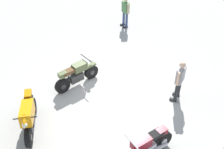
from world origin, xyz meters
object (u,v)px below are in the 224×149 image
person_in_gray_shirt (180,79)px  person_in_green_shirt (125,10)px  motorcycle_orange_sportbike (29,115)px  motorcycle_olive_vintage (77,75)px  motorcycle_maroon_cruiser (145,147)px

person_in_gray_shirt → person_in_green_shirt: bearing=-44.3°
person_in_gray_shirt → motorcycle_orange_sportbike: bearing=44.6°
motorcycle_olive_vintage → person_in_green_shirt: person_in_green_shirt is taller
motorcycle_orange_sportbike → person_in_green_shirt: bearing=145.7°
motorcycle_orange_sportbike → motorcycle_olive_vintage: (-2.55, -0.36, -0.11)m
motorcycle_olive_vintage → motorcycle_maroon_cruiser: size_ratio=0.96×
motorcycle_olive_vintage → person_in_green_shirt: (-5.08, -1.40, 0.42)m
motorcycle_olive_vintage → person_in_green_shirt: size_ratio=1.21×
motorcycle_olive_vintage → person_in_gray_shirt: bearing=-52.3°
motorcycle_maroon_cruiser → person_in_green_shirt: person_in_green_shirt is taller
person_in_gray_shirt → person_in_green_shirt: 5.90m
motorcycle_orange_sportbike → person_in_gray_shirt: 5.26m
motorcycle_maroon_cruiser → person_in_green_shirt: 8.25m
motorcycle_olive_vintage → person_in_green_shirt: bearing=26.8°
motorcycle_maroon_cruiser → person_in_gray_shirt: (-2.92, -0.48, 0.43)m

